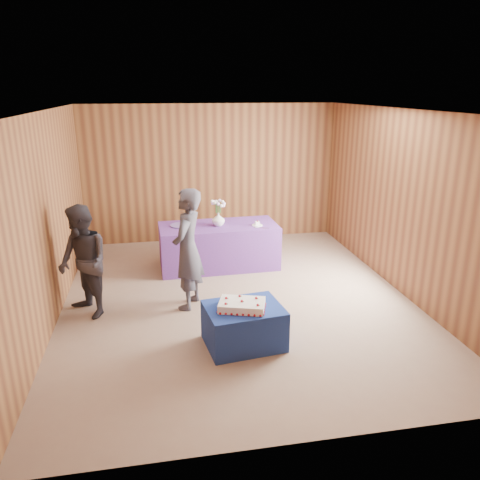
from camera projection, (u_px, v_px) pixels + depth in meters
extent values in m
plane|color=#856E5C|center=(237.00, 299.00, 6.92)|extent=(6.00, 6.00, 0.00)
cube|color=brown|center=(211.00, 174.00, 9.31)|extent=(5.00, 0.04, 2.70)
cube|color=brown|center=(303.00, 304.00, 3.69)|extent=(5.00, 0.04, 2.70)
cube|color=brown|center=(48.00, 220.00, 6.07)|extent=(0.04, 6.00, 2.70)
cube|color=brown|center=(403.00, 203.00, 6.93)|extent=(0.04, 6.00, 2.70)
cube|color=white|center=(237.00, 110.00, 6.08)|extent=(5.00, 6.00, 0.04)
cube|color=navy|center=(244.00, 326.00, 5.63)|extent=(0.98, 0.81, 0.50)
cube|color=#683798|center=(219.00, 246.00, 8.09)|extent=(2.02, 0.96, 0.75)
cube|color=white|center=(242.00, 305.00, 5.49)|extent=(0.61, 0.49, 0.10)
sphere|color=#A90D1D|center=(217.00, 313.00, 5.37)|extent=(0.03, 0.03, 0.03)
sphere|color=#A90D1D|center=(263.00, 316.00, 5.31)|extent=(0.03, 0.03, 0.03)
sphere|color=#A90D1D|center=(222.00, 300.00, 5.70)|extent=(0.03, 0.03, 0.03)
sphere|color=#A90D1D|center=(265.00, 302.00, 5.64)|extent=(0.03, 0.03, 0.03)
sphere|color=#A90D1D|center=(227.00, 303.00, 5.41)|extent=(0.03, 0.03, 0.03)
cone|color=#166226|center=(229.00, 303.00, 5.41)|extent=(0.02, 0.02, 0.02)
sphere|color=#A90D1D|center=(255.00, 298.00, 5.53)|extent=(0.03, 0.03, 0.03)
cone|color=#166226|center=(256.00, 299.00, 5.54)|extent=(0.02, 0.02, 0.02)
sphere|color=#A90D1D|center=(242.00, 300.00, 5.47)|extent=(0.03, 0.03, 0.03)
cone|color=#166226|center=(244.00, 301.00, 5.48)|extent=(0.02, 0.02, 0.02)
imported|color=silver|center=(218.00, 219.00, 7.90)|extent=(0.24, 0.24, 0.22)
cylinder|color=#2A6227|center=(221.00, 208.00, 7.85)|extent=(0.01, 0.01, 0.17)
sphere|color=#E0C0F9|center=(224.00, 203.00, 7.83)|extent=(0.06, 0.06, 0.06)
cylinder|color=#2A6227|center=(220.00, 208.00, 7.87)|extent=(0.01, 0.01, 0.17)
sphere|color=white|center=(223.00, 202.00, 7.88)|extent=(0.06, 0.06, 0.06)
cylinder|color=#2A6227|center=(219.00, 208.00, 7.88)|extent=(0.01, 0.01, 0.17)
sphere|color=#E0C0F9|center=(220.00, 202.00, 7.91)|extent=(0.06, 0.06, 0.06)
cylinder|color=#2A6227|center=(217.00, 208.00, 7.88)|extent=(0.01, 0.01, 0.17)
sphere|color=white|center=(216.00, 202.00, 7.90)|extent=(0.06, 0.06, 0.06)
cylinder|color=#2A6227|center=(216.00, 208.00, 7.86)|extent=(0.01, 0.01, 0.17)
sphere|color=#E0C0F9|center=(214.00, 202.00, 7.87)|extent=(0.06, 0.06, 0.06)
cylinder|color=#2A6227|center=(216.00, 208.00, 7.84)|extent=(0.01, 0.01, 0.17)
sphere|color=white|center=(212.00, 203.00, 7.82)|extent=(0.06, 0.06, 0.06)
cylinder|color=#2A6227|center=(216.00, 208.00, 7.82)|extent=(0.01, 0.01, 0.17)
sphere|color=#E0C0F9|center=(213.00, 204.00, 7.77)|extent=(0.06, 0.06, 0.06)
cylinder|color=#2A6227|center=(217.00, 209.00, 7.81)|extent=(0.01, 0.01, 0.17)
sphere|color=white|center=(215.00, 204.00, 7.73)|extent=(0.06, 0.06, 0.06)
cylinder|color=#2A6227|center=(218.00, 209.00, 7.80)|extent=(0.01, 0.01, 0.17)
sphere|color=#E0C0F9|center=(218.00, 205.00, 7.72)|extent=(0.06, 0.06, 0.06)
cylinder|color=#2A6227|center=(219.00, 209.00, 7.81)|extent=(0.01, 0.01, 0.17)
sphere|color=white|center=(221.00, 204.00, 7.74)|extent=(0.06, 0.06, 0.06)
cylinder|color=#2A6227|center=(220.00, 208.00, 7.83)|extent=(0.01, 0.01, 0.17)
sphere|color=#E0C0F9|center=(224.00, 204.00, 7.78)|extent=(0.06, 0.06, 0.06)
cylinder|color=#6552A5|center=(181.00, 225.00, 7.92)|extent=(0.38, 0.38, 0.02)
cylinder|color=white|center=(257.00, 225.00, 7.94)|extent=(0.22, 0.22, 0.01)
cube|color=white|center=(257.00, 223.00, 7.93)|extent=(0.08, 0.07, 0.06)
sphere|color=#A90D1D|center=(257.00, 221.00, 7.90)|extent=(0.02, 0.02, 0.02)
cube|color=#B2B3B7|center=(261.00, 228.00, 7.81)|extent=(0.25, 0.12, 0.00)
imported|color=#3B3944|center=(188.00, 249.00, 6.46)|extent=(0.62, 0.73, 1.71)
imported|color=#32313B|center=(83.00, 262.00, 6.21)|extent=(0.91, 0.95, 1.54)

